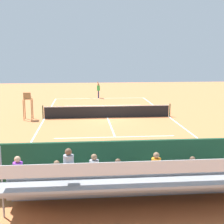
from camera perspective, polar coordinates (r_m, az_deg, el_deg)
name	(u,v)px	position (r m, az deg, el deg)	size (l,w,h in m)	color
ground_plane	(107,118)	(25.82, -0.81, -1.00)	(60.00, 60.00, 0.00)	#D17542
court_line_markings	(107,117)	(25.85, -0.81, -0.97)	(10.10, 22.20, 0.01)	white
tennis_net	(107,111)	(25.72, -0.81, 0.10)	(10.30, 0.10, 1.07)	black
backdrop_wall	(136,166)	(12.13, 4.35, -9.60)	(18.00, 0.16, 2.00)	#194228
bleacher_stand	(138,183)	(10.91, 4.68, -12.39)	(9.06, 2.40, 2.48)	gray
umpire_chair	(28,103)	(25.67, -14.72, 1.57)	(0.67, 0.67, 2.14)	olive
courtside_bench	(175,169)	(13.32, 11.17, -9.92)	(1.80, 0.40, 0.93)	#234C2D
equipment_bag	(122,181)	(12.91, 1.72, -12.19)	(0.90, 0.36, 0.36)	black
tennis_player	(98,89)	(36.78, -2.42, 4.06)	(0.40, 0.55, 1.93)	navy
tennis_racket	(92,98)	(36.60, -3.56, 2.44)	(0.46, 0.56, 0.03)	black
tennis_ball_near	(85,100)	(35.42, -4.82, 2.18)	(0.07, 0.07, 0.07)	#CCDB33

